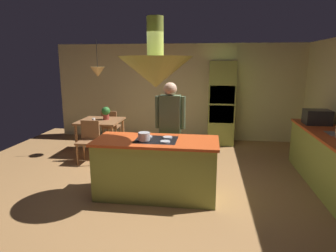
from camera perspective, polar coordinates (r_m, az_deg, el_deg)
The scene contains 15 objects.
ground at distance 5.03m, azimuth -1.81°, elevation -12.16°, with size 8.16×8.16×0.00m, color #9E7042.
wall_back at distance 8.03m, azimuth 2.35°, elevation 6.55°, with size 6.80×0.10×2.55m, color beige.
kitchen_island at distance 4.67m, azimuth -2.27°, elevation -8.03°, with size 1.91×0.84×0.93m.
counter_run_right at distance 5.73m, azimuth 28.74°, elevation -5.63°, with size 0.73×2.56×0.91m.
oven_tower at distance 7.62m, azimuth 10.30°, elevation 4.36°, with size 0.66×0.62×2.10m.
dining_table at distance 7.02m, azimuth -12.95°, elevation 0.28°, with size 0.95×0.95×0.76m.
person_at_island at distance 5.15m, azimuth 0.42°, elevation 0.27°, with size 0.53×0.23×1.74m.
range_hood at distance 4.38m, azimuth -2.44°, elevation 10.76°, with size 1.10×1.10×1.00m.
pendant_light_over_table at distance 6.88m, azimuth -13.44°, elevation 10.16°, with size 0.32×0.32×0.82m.
chair_facing_island at distance 6.43m, azimuth -15.08°, elevation -2.33°, with size 0.40×0.40×0.87m.
chair_by_back_wall at distance 7.69m, azimuth -11.06°, elevation 0.25°, with size 0.40×0.40×0.87m.
potted_plant_on_table at distance 7.02m, azimuth -11.92°, elevation 2.60°, with size 0.20×0.20×0.30m.
cup_on_table at distance 6.80m, azimuth -14.21°, elevation 1.11°, with size 0.07×0.07×0.09m, color white.
microwave_on_counter at distance 6.29m, azimuth 26.90°, elevation 1.55°, with size 0.46×0.36×0.28m, color #232326.
cooking_pot_on_cooktop at distance 4.42m, azimuth -4.67°, elevation -2.01°, with size 0.18×0.18×0.12m, color #B2B2B7.
Camera 1 is at (0.79, -4.50, 2.08)m, focal length 31.50 mm.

